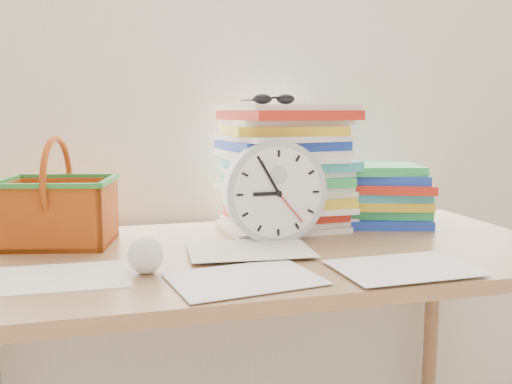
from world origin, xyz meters
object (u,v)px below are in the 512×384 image
object	(u,v)px
book_stack	(385,195)
basket	(58,192)
clock	(275,192)
desk	(263,280)
paper_stack	(285,168)

from	to	relation	value
book_stack	basket	size ratio (longest dim) A/B	1.10
clock	basket	distance (m)	0.51
desk	paper_stack	bearing A→B (deg)	59.42
book_stack	basket	bearing A→B (deg)	-179.16
clock	basket	xyz separation A→B (m)	(-0.50, 0.11, 0.00)
basket	book_stack	bearing A→B (deg)	13.96
basket	clock	bearing A→B (deg)	0.34
paper_stack	clock	xyz separation A→B (m)	(-0.07, -0.14, -0.04)
clock	basket	bearing A→B (deg)	167.22
paper_stack	book_stack	size ratio (longest dim) A/B	1.19
clock	book_stack	distance (m)	0.39
basket	desk	bearing A→B (deg)	-7.73
clock	basket	world-z (taller)	basket
desk	paper_stack	distance (m)	0.34
clock	paper_stack	bearing A→B (deg)	63.16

